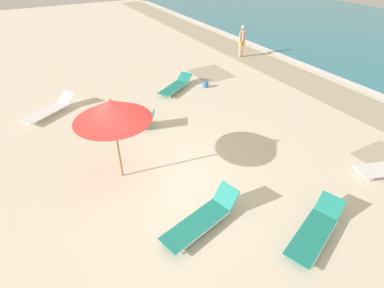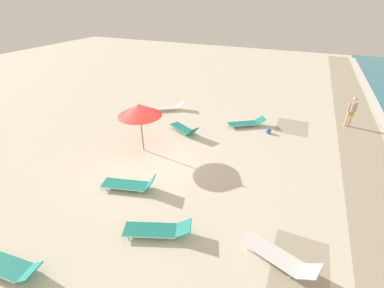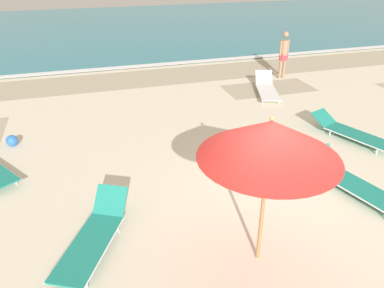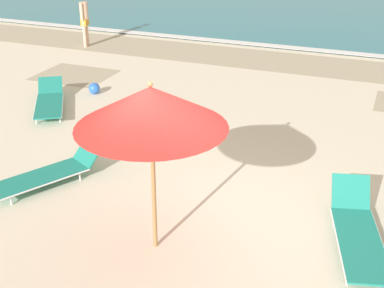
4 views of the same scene
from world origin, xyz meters
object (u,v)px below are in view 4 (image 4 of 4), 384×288
sun_lounger_near_water_right (51,171)px  beach_ball (94,88)px  beachgoer_wading_adult (84,16)px  sun_lounger_mid_beach_solo (49,101)px  beach_umbrella (151,108)px  sun_lounger_mid_beach_pair_b (358,232)px

sun_lounger_near_water_right → beach_ball: 4.64m
beachgoer_wading_adult → beach_ball: (2.74, -4.03, -0.86)m
sun_lounger_mid_beach_solo → beachgoer_wading_adult: beachgoer_wading_adult is taller
beach_umbrella → sun_lounger_near_water_right: (-2.49, 1.03, -1.90)m
beach_umbrella → sun_lounger_near_water_right: size_ratio=1.20×
beach_umbrella → sun_lounger_mid_beach_pair_b: beach_umbrella is taller
sun_lounger_near_water_right → beach_ball: sun_lounger_near_water_right is taller
sun_lounger_mid_beach_pair_b → beachgoer_wading_adult: beachgoer_wading_adult is taller
beachgoer_wading_adult → sun_lounger_near_water_right: bearing=-162.2°
beach_umbrella → sun_lounger_near_water_right: beach_umbrella is taller
sun_lounger_mid_beach_solo → beach_ball: bearing=39.8°
beachgoer_wading_adult → beach_ball: size_ratio=6.19×
sun_lounger_mid_beach_pair_b → beach_ball: 8.09m
sun_lounger_near_water_right → beach_ball: (-1.74, 4.30, -0.08)m
beach_umbrella → sun_lounger_mid_beach_pair_b: size_ratio=1.12×
sun_lounger_near_water_right → sun_lounger_mid_beach_pair_b: size_ratio=0.93×
beach_umbrella → beach_ball: (-4.23, 5.33, -1.98)m
beach_umbrella → beachgoer_wading_adult: size_ratio=1.40×
sun_lounger_near_water_right → beachgoer_wading_adult: beachgoer_wading_adult is taller
sun_lounger_mid_beach_solo → sun_lounger_mid_beach_pair_b: 7.87m
sun_lounger_mid_beach_pair_b → beachgoer_wading_adult: (-9.63, 8.26, 0.78)m
sun_lounger_mid_beach_solo → beach_ball: 1.39m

